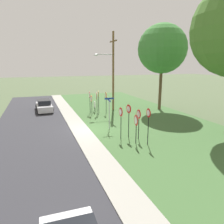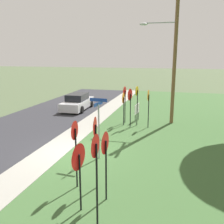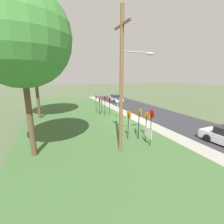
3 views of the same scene
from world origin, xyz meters
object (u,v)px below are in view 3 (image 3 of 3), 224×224
at_px(stop_sign_far_left, 129,119).
at_px(notice_board, 148,134).
at_px(yield_sign_center, 102,102).
at_px(oak_tree_right, 32,50).
at_px(utility_pole, 124,79).
at_px(oak_tree_left, 20,37).
at_px(parked_sedan_distant, 116,98).
at_px(stop_sign_far_center, 152,118).
at_px(yield_sign_near_right, 105,101).
at_px(street_name_post, 118,106).
at_px(stop_sign_near_right, 139,116).
at_px(yield_sign_near_left, 100,102).
at_px(stop_sign_far_right, 139,118).
at_px(yield_sign_far_left, 110,102).
at_px(stop_sign_near_left, 147,119).
at_px(yield_sign_far_right, 96,99).

height_order(stop_sign_far_left, notice_board, stop_sign_far_left).
xyz_separation_m(yield_sign_center, oak_tree_right, (0.61, 8.09, 6.54)).
bearing_deg(utility_pole, oak_tree_left, 74.61).
relative_size(oak_tree_left, oak_tree_right, 0.88).
bearing_deg(parked_sedan_distant, stop_sign_far_center, 166.05).
distance_m(oak_tree_left, oak_tree_right, 10.13).
bearing_deg(yield_sign_near_right, street_name_post, -172.44).
xyz_separation_m(stop_sign_near_right, yield_sign_near_left, (8.55, 0.82, -0.12)).
distance_m(stop_sign_far_right, parked_sedan_distant, 19.56).
height_order(stop_sign_near_right, yield_sign_far_left, stop_sign_near_right).
distance_m(stop_sign_far_center, notice_board, 1.42).
relative_size(oak_tree_left, parked_sedan_distant, 2.49).
xyz_separation_m(yield_sign_near_left, yield_sign_near_right, (-0.63, -0.54, 0.21)).
distance_m(yield_sign_near_right, street_name_post, 2.65).
height_order(street_name_post, oak_tree_right, oak_tree_right).
distance_m(stop_sign_near_left, yield_sign_far_right, 10.27).
xyz_separation_m(yield_sign_near_right, oak_tree_left, (-8.11, 7.98, 5.42)).
bearing_deg(yield_sign_far_right, stop_sign_far_center, -170.29).
height_order(stop_sign_near_right, utility_pole, utility_pole).
bearing_deg(stop_sign_near_left, stop_sign_far_left, 84.05).
distance_m(yield_sign_far_right, utility_pole, 12.08).
height_order(stop_sign_far_right, parked_sedan_distant, stop_sign_far_right).
distance_m(stop_sign_near_right, stop_sign_far_right, 0.67).
distance_m(stop_sign_far_left, oak_tree_right, 13.93).
distance_m(yield_sign_near_left, street_name_post, 3.41).
relative_size(yield_sign_near_left, parked_sedan_distant, 0.56).
bearing_deg(stop_sign_far_center, parked_sedan_distant, -10.16).
relative_size(yield_sign_center, oak_tree_right, 0.18).
height_order(yield_sign_near_left, yield_sign_center, yield_sign_near_left).
bearing_deg(yield_sign_far_left, yield_sign_near_left, 65.41).
bearing_deg(notice_board, stop_sign_far_left, 40.54).
bearing_deg(stop_sign_far_center, yield_sign_near_right, 10.45).
bearing_deg(oak_tree_right, yield_sign_near_left, -100.30).
bearing_deg(street_name_post, stop_sign_far_left, 169.30).
bearing_deg(yield_sign_center, yield_sign_far_left, -145.96).
bearing_deg(yield_sign_near_left, yield_sign_near_right, -136.84).
bearing_deg(yield_sign_far_left, oak_tree_right, 75.98).
distance_m(yield_sign_near_left, utility_pole, 10.97).
bearing_deg(oak_tree_left, stop_sign_far_right, -92.70).
relative_size(stop_sign_near_left, stop_sign_far_left, 0.89).
relative_size(stop_sign_far_left, utility_pole, 0.27).
bearing_deg(yield_sign_near_right, yield_sign_near_left, 32.88).
distance_m(stop_sign_far_right, notice_board, 1.50).
bearing_deg(utility_pole, notice_board, -85.99).
bearing_deg(street_name_post, notice_board, 179.91).
xyz_separation_m(street_name_post, notice_board, (-7.00, 0.60, -0.84)).
distance_m(stop_sign_near_right, yield_sign_near_left, 8.59).
bearing_deg(street_name_post, oak_tree_right, 67.33).
distance_m(stop_sign_far_left, notice_board, 1.96).
distance_m(yield_sign_far_left, yield_sign_far_right, 2.23).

